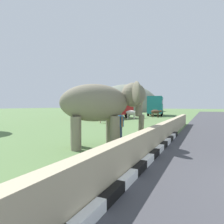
{
  "coord_description": "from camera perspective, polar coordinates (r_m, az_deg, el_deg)",
  "views": [
    {
      "loc": [
        -5.23,
        2.52,
        1.92
      ],
      "look_at": [
        3.09,
        6.49,
        1.6
      ],
      "focal_mm": 31.54,
      "sensor_mm": 36.0,
      "label": 1
    }
  ],
  "objects": [
    {
      "name": "person_handler",
      "position": [
        10.16,
        2.32,
        -3.63
      ],
      "size": [
        0.5,
        0.54,
        1.66
      ],
      "color": "navy",
      "rests_on": "ground_plane"
    },
    {
      "name": "elephant",
      "position": [
        9.03,
        -2.84,
        2.33
      ],
      "size": [
        3.7,
        3.92,
        3.0
      ],
      "color": "#756F5C",
      "rests_on": "ground_plane"
    },
    {
      "name": "barrier_parapet",
      "position": [
        7.63,
        10.16,
        -8.76
      ],
      "size": [
        28.0,
        0.36,
        1.0
      ],
      "primitive_type": "cube",
      "color": "tan",
      "rests_on": "ground_plane"
    },
    {
      "name": "hill_east",
      "position": [
        64.66,
        4.22,
        0.26
      ],
      "size": [
        27.17,
        21.73,
        17.32
      ],
      "color": "slate",
      "rests_on": "ground_plane"
    },
    {
      "name": "cow_far",
      "position": [
        31.93,
        12.52,
        0.04
      ],
      "size": [
        0.96,
        1.93,
        1.23
      ],
      "color": "#473323",
      "rests_on": "ground_plane"
    },
    {
      "name": "striped_curb",
      "position": [
        5.46,
        6.48,
        -17.23
      ],
      "size": [
        16.2,
        0.2,
        0.24
      ],
      "color": "white",
      "rests_on": "ground_plane"
    },
    {
      "name": "bus_teal",
      "position": [
        37.96,
        12.56,
        2.16
      ],
      "size": [
        8.52,
        3.84,
        3.5
      ],
      "color": "teal",
      "rests_on": "ground_plane"
    },
    {
      "name": "cow_near",
      "position": [
        27.4,
        5.63,
        -0.24
      ],
      "size": [
        0.78,
        1.92,
        1.23
      ],
      "color": "beige",
      "rests_on": "ground_plane"
    },
    {
      "name": "cow_mid",
      "position": [
        21.21,
        -2.06,
        -0.87
      ],
      "size": [
        1.22,
        1.88,
        1.23
      ],
      "color": "tan",
      "rests_on": "ground_plane"
    },
    {
      "name": "bus_red",
      "position": [
        28.55,
        -0.69,
        2.29
      ],
      "size": [
        8.89,
        4.69,
        3.5
      ],
      "color": "#B21E1E",
      "rests_on": "ground_plane"
    }
  ]
}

